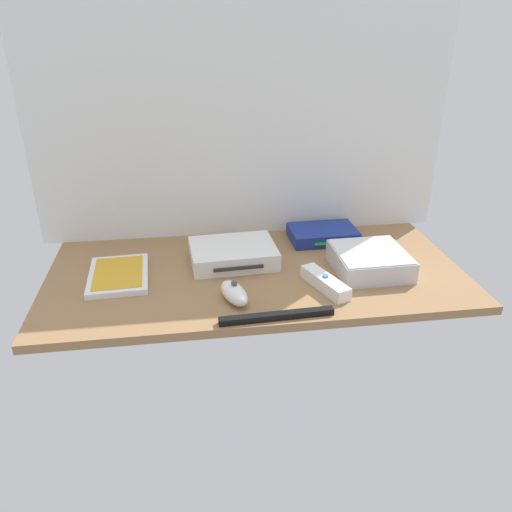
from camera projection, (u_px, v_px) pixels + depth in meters
The scene contains 9 objects.
ground_plane at pixel (256, 274), 122.18cm from camera, with size 100.00×48.00×2.00cm, color #936D47.
back_wall at pixel (243, 118), 129.69cm from camera, with size 110.00×1.20×64.00cm, color white.
game_console at pixel (233, 254), 125.38cm from camera, with size 21.90×17.43×4.40cm.
mini_computer at pixel (370, 261), 120.79cm from camera, with size 17.27×17.27×5.30cm.
game_case at pixel (119, 275), 118.15cm from camera, with size 14.54×19.66×1.56cm.
network_router at pixel (323, 234), 137.71cm from camera, with size 18.33×12.76×3.40cm.
remote_wand at pixel (325, 283), 113.29cm from camera, with size 8.55×15.12×3.40cm.
remote_nunchuk at pixel (234, 293), 108.01cm from camera, with size 7.47×10.89×5.10cm.
sensor_bar at pixel (277, 316), 102.23cm from camera, with size 24.00×1.80×1.40cm, color black.
Camera 1 is at (-15.37, -106.87, 56.37)cm, focal length 35.10 mm.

